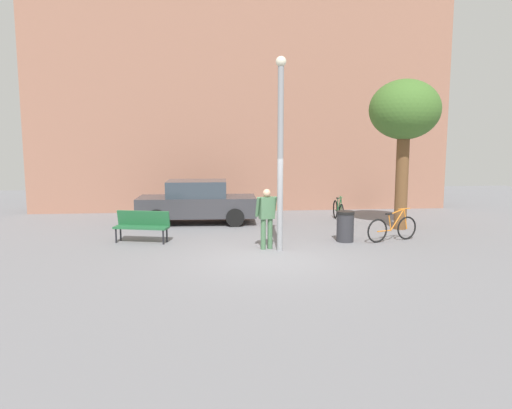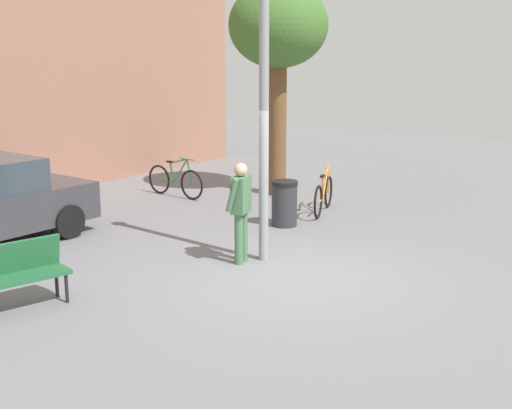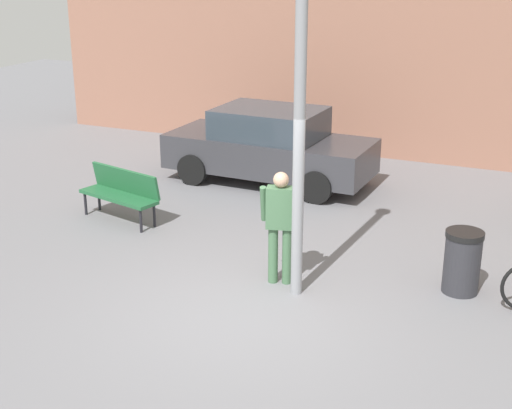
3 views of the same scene
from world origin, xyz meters
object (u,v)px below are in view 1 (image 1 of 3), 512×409
object	(u,v)px
bicycle_green	(338,211)
parked_car_charcoal	(197,202)
lamppost	(280,146)
park_bench	(142,224)
bicycle_orange	(393,228)
plaza_tree	(404,113)
person_by_lamppost	(267,215)
trash_bin	(345,226)

from	to	relation	value
bicycle_green	parked_car_charcoal	distance (m)	5.24
lamppost	parked_car_charcoal	world-z (taller)	lamppost
lamppost	bicycle_green	world-z (taller)	lamppost
lamppost	park_bench	xyz separation A→B (m)	(-3.88, 1.50, -2.29)
bicycle_orange	park_bench	bearing A→B (deg)	175.29
park_bench	bicycle_orange	bearing A→B (deg)	-4.71
parked_car_charcoal	park_bench	bearing A→B (deg)	-116.49
bicycle_green	bicycle_orange	distance (m)	3.75
lamppost	parked_car_charcoal	size ratio (longest dim) A/B	1.21
plaza_tree	parked_car_charcoal	distance (m)	7.76
bicycle_green	parked_car_charcoal	size ratio (longest dim) A/B	0.43
bicycle_orange	parked_car_charcoal	world-z (taller)	parked_car_charcoal
park_bench	bicycle_orange	size ratio (longest dim) A/B	0.96
person_by_lamppost	parked_car_charcoal	xyz separation A→B (m)	(-2.00, 4.37, -0.19)
lamppost	person_by_lamppost	bearing A→B (deg)	146.43
bicycle_orange	plaza_tree	bearing A→B (deg)	61.77
person_by_lamppost	park_bench	distance (m)	3.79
bicycle_orange	person_by_lamppost	bearing A→B (deg)	-170.25
person_by_lamppost	park_bench	xyz separation A→B (m)	(-3.54, 1.27, -0.42)
bicycle_orange	trash_bin	world-z (taller)	bicycle_orange
bicycle_green	bicycle_orange	size ratio (longest dim) A/B	1.05
person_by_lamppost	bicycle_green	distance (m)	5.45
parked_car_charcoal	trash_bin	distance (m)	5.74
trash_bin	parked_car_charcoal	bearing A→B (deg)	140.76
lamppost	bicycle_orange	size ratio (longest dim) A/B	2.98
lamppost	plaza_tree	size ratio (longest dim) A/B	1.04
person_by_lamppost	trash_bin	size ratio (longest dim) A/B	1.84
trash_bin	lamppost	bearing A→B (deg)	-155.39
trash_bin	park_bench	bearing A→B (deg)	174.90
park_bench	plaza_tree	size ratio (longest dim) A/B	0.34
parked_car_charcoal	trash_bin	bearing A→B (deg)	-39.24
person_by_lamppost	plaza_tree	distance (m)	6.21
person_by_lamppost	parked_car_charcoal	size ratio (longest dim) A/B	0.39
parked_car_charcoal	bicycle_green	bearing A→B (deg)	-0.09
bicycle_orange	trash_bin	xyz separation A→B (m)	(-1.42, 0.08, 0.08)
lamppost	bicycle_orange	distance (m)	4.39
park_bench	trash_bin	xyz separation A→B (m)	(5.98, -0.53, -0.09)
person_by_lamppost	trash_bin	bearing A→B (deg)	16.88
park_bench	bicycle_green	size ratio (longest dim) A/B	0.92
lamppost	trash_bin	size ratio (longest dim) A/B	5.67
person_by_lamppost	bicycle_green	size ratio (longest dim) A/B	0.92
lamppost	trash_bin	xyz separation A→B (m)	(2.10, 0.96, -2.38)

